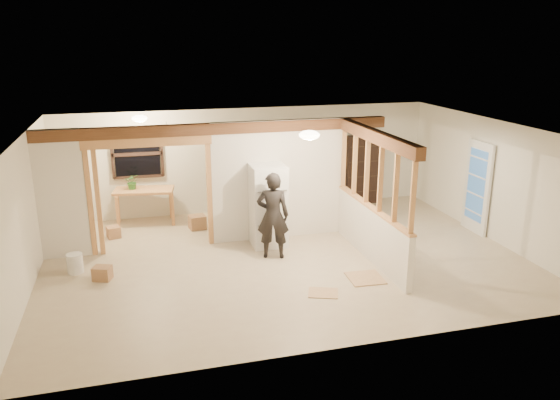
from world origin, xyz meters
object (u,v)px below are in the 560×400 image
object	(u,v)px
woman	(273,216)
bookshelf	(362,170)
refrigerator	(268,206)
shop_vac	(61,234)
work_table	(145,206)

from	to	relation	value
woman	bookshelf	size ratio (longest dim) A/B	0.97
refrigerator	shop_vac	xyz separation A→B (m)	(-4.08, 0.88, -0.53)
refrigerator	shop_vac	size ratio (longest dim) A/B	2.72
shop_vac	work_table	bearing A→B (deg)	33.40
refrigerator	woman	size ratio (longest dim) A/B	0.99
woman	bookshelf	xyz separation A→B (m)	(3.07, 2.90, 0.02)
work_table	shop_vac	bearing A→B (deg)	-136.93
work_table	shop_vac	xyz separation A→B (m)	(-1.68, -1.11, -0.10)
woman	shop_vac	world-z (taller)	woman
shop_vac	bookshelf	distance (m)	7.23
refrigerator	work_table	world-z (taller)	refrigerator
woman	shop_vac	xyz separation A→B (m)	(-4.00, 1.55, -0.54)
bookshelf	woman	bearing A→B (deg)	-136.70
woman	shop_vac	size ratio (longest dim) A/B	2.75
refrigerator	shop_vac	distance (m)	4.20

